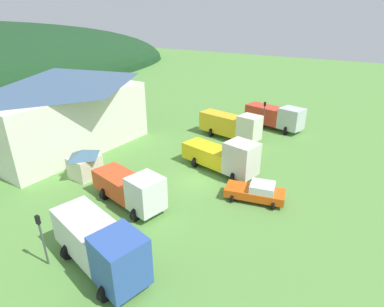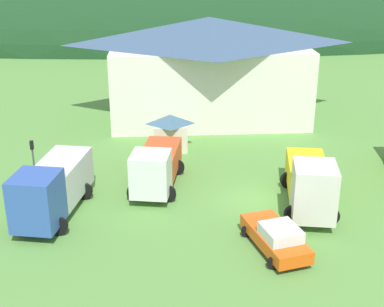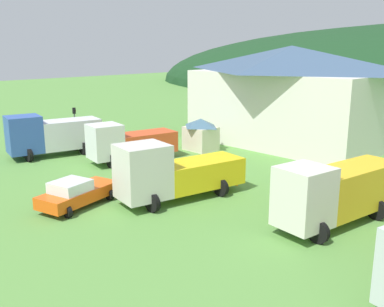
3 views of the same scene
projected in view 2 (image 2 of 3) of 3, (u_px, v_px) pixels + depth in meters
The scene contains 10 objects.
ground_plane at pixel (252, 200), 34.50m from camera, with size 200.00×200.00×0.00m, color #5B9342.
forested_hill_backdrop at pixel (188, 26), 102.50m from camera, with size 154.34×60.00×27.37m, color #193D1E.
depot_building at pixel (209, 67), 48.86m from camera, with size 18.56×10.99×9.15m.
play_shed_cream at pixel (170, 131), 42.35m from camera, with size 2.80×2.42×2.85m.
box_truck_blue at pixel (52, 187), 31.90m from camera, with size 4.09×7.91×3.59m.
heavy_rig_white at pixel (156, 166), 35.56m from camera, with size 3.86×7.43×3.23m.
flatbed_truck_yellow at pixel (310, 182), 32.80m from camera, with size 4.01×8.38×3.68m.
service_pickup_orange at pixel (276, 237), 28.66m from camera, with size 3.18×5.23×1.66m.
traffic_light_west at pixel (34, 161), 34.65m from camera, with size 0.20×0.32×3.64m.
traffic_cone_near_pickup at pixel (301, 175), 38.19m from camera, with size 0.36×0.36×0.53m, color orange.
Camera 2 is at (-5.81, -30.62, 15.57)m, focal length 50.68 mm.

